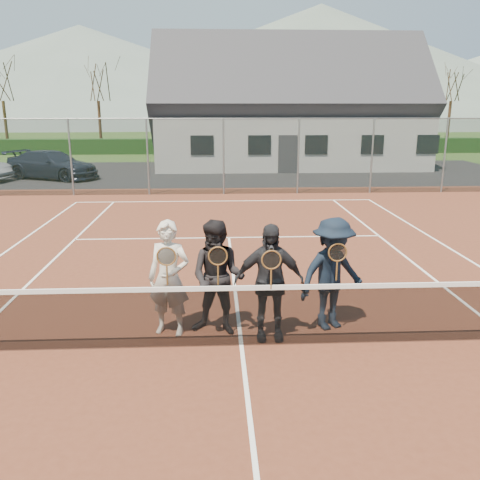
{
  "coord_description": "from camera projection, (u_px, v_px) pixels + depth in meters",
  "views": [
    {
      "loc": [
        -0.37,
        -6.88,
        3.47
      ],
      "look_at": [
        0.05,
        1.5,
        1.25
      ],
      "focal_mm": 38.0,
      "sensor_mm": 36.0,
      "label": 1
    }
  ],
  "objects": [
    {
      "name": "tarmac_carpark",
      "position": [
        145.0,
        174.0,
        26.66
      ],
      "size": [
        40.0,
        12.0,
        0.01
      ],
      "primitive_type": "cube",
      "color": "black",
      "rests_on": "ground"
    },
    {
      "name": "car_c",
      "position": [
        52.0,
        165.0,
        24.81
      ],
      "size": [
        5.09,
        3.7,
        1.37
      ],
      "primitive_type": "imported",
      "rotation": [
        0.0,
        0.0,
        1.15
      ],
      "color": "black",
      "rests_on": "ground"
    },
    {
      "name": "court_surface",
      "position": [
        241.0,
        346.0,
        7.54
      ],
      "size": [
        30.0,
        30.0,
        0.02
      ],
      "primitive_type": "cube",
      "color": "#562819",
      "rests_on": "ground"
    },
    {
      "name": "tree_b",
      "position": [
        96.0,
        74.0,
        37.5
      ],
      "size": [
        3.2,
        3.2,
        7.77
      ],
      "color": "#351F13",
      "rests_on": "ground"
    },
    {
      "name": "player_b",
      "position": [
        218.0,
        278.0,
        7.77
      ],
      "size": [
        1.03,
        0.9,
        1.8
      ],
      "color": "black",
      "rests_on": "court_surface"
    },
    {
      "name": "player_d",
      "position": [
        332.0,
        274.0,
        7.95
      ],
      "size": [
        1.33,
        1.07,
        1.8
      ],
      "color": "black",
      "rests_on": "court_surface"
    },
    {
      "name": "ground",
      "position": [
        222.0,
        174.0,
        26.86
      ],
      "size": [
        220.0,
        220.0,
        0.0
      ],
      "primitive_type": "plane",
      "color": "#2D4A1A",
      "rests_on": "ground"
    },
    {
      "name": "court_markings",
      "position": [
        241.0,
        345.0,
        7.54
      ],
      "size": [
        11.03,
        23.83,
        0.01
      ],
      "color": "white",
      "rests_on": "court_surface"
    },
    {
      "name": "tree_a",
      "position": [
        0.0,
        73.0,
        37.16
      ],
      "size": [
        3.2,
        3.2,
        7.77
      ],
      "color": "#352513",
      "rests_on": "ground"
    },
    {
      "name": "tree_e",
      "position": [
        453.0,
        75.0,
        38.8
      ],
      "size": [
        3.2,
        3.2,
        7.77
      ],
      "color": "#331E12",
      "rests_on": "ground"
    },
    {
      "name": "hedge_row",
      "position": [
        219.0,
        146.0,
        38.3
      ],
      "size": [
        40.0,
        1.2,
        1.1
      ],
      "primitive_type": "cube",
      "color": "black",
      "rests_on": "ground"
    },
    {
      "name": "hill_west",
      "position": [
        83.0,
        76.0,
        95.77
      ],
      "size": [
        110.0,
        110.0,
        18.0
      ],
      "primitive_type": "cone",
      "color": "#52625A",
      "rests_on": "ground"
    },
    {
      "name": "player_c",
      "position": [
        269.0,
        282.0,
        7.59
      ],
      "size": [
        1.07,
        0.52,
        1.8
      ],
      "color": "black",
      "rests_on": "court_surface"
    },
    {
      "name": "player_a",
      "position": [
        169.0,
        278.0,
        7.75
      ],
      "size": [
        0.75,
        0.59,
        1.8
      ],
      "color": "silver",
      "rests_on": "court_surface"
    },
    {
      "name": "tree_d",
      "position": [
        376.0,
        74.0,
        38.51
      ],
      "size": [
        3.2,
        3.2,
        7.77
      ],
      "color": "#352313",
      "rests_on": "ground"
    },
    {
      "name": "tree_c",
      "position": [
        245.0,
        74.0,
        38.03
      ],
      "size": [
        3.2,
        3.2,
        7.77
      ],
      "color": "#332112",
      "rests_on": "ground"
    },
    {
      "name": "perimeter_fence",
      "position": [
        224.0,
        157.0,
        20.19
      ],
      "size": [
        30.07,
        0.07,
        3.02
      ],
      "color": "slate",
      "rests_on": "ground"
    },
    {
      "name": "clubhouse",
      "position": [
        288.0,
        97.0,
        29.89
      ],
      "size": [
        15.6,
        8.2,
        7.7
      ],
      "color": "silver",
      "rests_on": "ground"
    },
    {
      "name": "tennis_net",
      "position": [
        241.0,
        313.0,
        7.41
      ],
      "size": [
        11.68,
        0.08,
        1.1
      ],
      "color": "slate",
      "rests_on": "ground"
    },
    {
      "name": "hill_centre",
      "position": [
        319.0,
        66.0,
        97.43
      ],
      "size": [
        120.0,
        120.0,
        22.0
      ],
      "primitive_type": "cone",
      "color": "#526257",
      "rests_on": "ground"
    }
  ]
}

